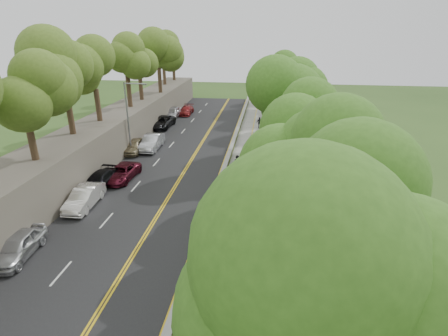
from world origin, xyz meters
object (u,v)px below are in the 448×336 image
Objects in this scene: person_far at (260,123)px; car_1 at (84,198)px; car_0 at (18,246)px; streetlight at (129,114)px; signpost at (210,227)px; concrete_block at (255,221)px; construction_barrel at (268,130)px; car_2 at (122,173)px; painter_0 at (223,186)px.

car_1 is at bearing 65.62° from person_far.
streetlight is at bearing 84.73° from car_0.
signpost is 0.70× the size of car_0.
car_0 is 6.73m from car_1.
concrete_block is 26.03m from person_far.
construction_barrel is 0.18× the size of car_2.
signpost reaches higher than concrete_block.
car_1 is at bearing 78.38° from car_0.
streetlight is 14.66m from painter_0.
car_1 is 28.02m from person_far.
streetlight reaches higher than car_1.
car_0 is 0.95× the size of car_1.
streetlight is at bearing 105.56° from car_2.
car_0 is at bearing -158.82° from concrete_block.
car_0 is at bearing -171.32° from signpost.
signpost is at bearing -55.92° from streetlight.
signpost is 1.96× the size of person_far.
streetlight is 5.05× the size of person_far.
car_0 is at bearing 136.82° from painter_0.
person_far reaches higher than car_1.
construction_barrel is 0.56× the size of painter_0.
signpost is 0.67× the size of car_1.
car_1 is (0.79, 6.68, 0.01)m from car_0.
signpost is at bearing 89.11° from person_far.
construction_barrel is (3.25, 27.33, -1.48)m from signpost.
concrete_block is 5.49m from painter_0.
signpost is 14.48m from car_2.
car_2 reaches higher than concrete_block.
car_2 is at bearing 77.63° from car_0.
streetlight reaches higher than construction_barrel.
car_1 is at bearing 155.69° from signpost.
person_far reaches higher than car_0.
car_1 is at bearing -86.90° from streetlight.
car_1 is (-10.86, 4.90, -1.16)m from signpost.
painter_0 is (10.56, 3.48, 0.02)m from car_1.
construction_barrel is at bearing 119.15° from person_far.
car_1 reaches higher than car_0.
streetlight is at bearing 46.31° from person_far.
concrete_block is 0.71× the size of painter_0.
car_0 is 2.85× the size of painter_0.
streetlight is 2.58× the size of signpost.
car_0 is (-14.90, -29.11, 0.31)m from construction_barrel.
painter_0 is 0.98× the size of person_far.
person_far reaches higher than car_2.
car_2 is (-12.69, 6.58, 0.29)m from concrete_block.
construction_barrel is 19.28m from painter_0.
person_far reaches higher than painter_0.
car_2 is at bearing 152.59° from concrete_block.
person_far is (-1.20, 2.45, 0.36)m from construction_barrel.
streetlight is 9.25× the size of construction_barrel.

